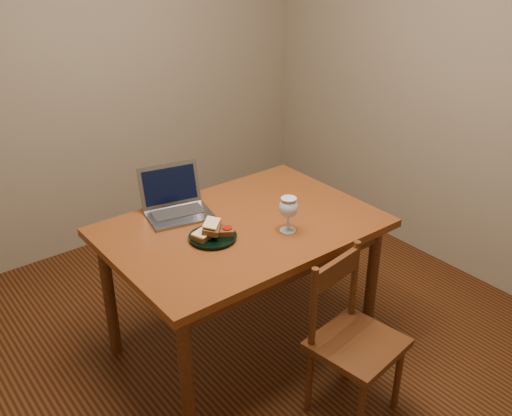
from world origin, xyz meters
TOP-DOWN VIEW (x-y plane):
  - floor at (0.00, 0.00)m, footprint 3.20×3.20m
  - back_wall at (0.00, 1.61)m, footprint 3.20×0.02m
  - right_wall at (1.61, 0.00)m, footprint 0.02×3.20m
  - table at (0.03, 0.07)m, footprint 1.30×0.90m
  - chair at (0.16, -0.58)m, footprint 0.42×0.40m
  - plate at (-0.16, 0.04)m, footprint 0.22×0.22m
  - sandwich_cheese at (-0.20, 0.05)m, footprint 0.13×0.10m
  - sandwich_tomato at (-0.12, 0.03)m, footprint 0.14×0.12m
  - sandwich_top at (-0.16, 0.04)m, footprint 0.14×0.14m
  - milk_glass at (0.16, -0.12)m, footprint 0.09×0.09m
  - laptop at (-0.15, 0.39)m, footprint 0.36×0.34m

SIDE VIEW (x-z plane):
  - floor at x=0.00m, z-range -0.02..0.00m
  - chair at x=0.16m, z-range 0.23..0.63m
  - table at x=0.03m, z-range 0.28..1.02m
  - plate at x=-0.16m, z-range 0.74..0.76m
  - sandwich_cheese at x=-0.20m, z-range 0.76..0.79m
  - sandwich_tomato at x=-0.12m, z-range 0.76..0.80m
  - laptop at x=-0.15m, z-range 0.69..0.91m
  - sandwich_top at x=-0.16m, z-range 0.78..0.82m
  - milk_glass at x=0.16m, z-range 0.74..0.92m
  - back_wall at x=0.00m, z-range 0.00..2.60m
  - right_wall at x=1.61m, z-range 0.00..2.60m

